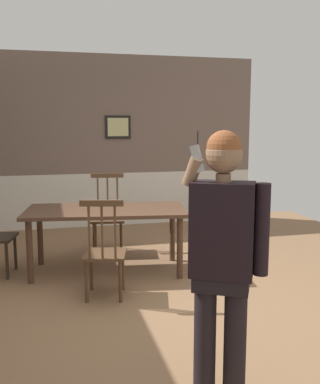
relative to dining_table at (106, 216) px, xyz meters
The scene contains 6 objects.
ground_plane 1.23m from the dining_table, 75.13° to the right, with size 7.60×7.60×0.00m, color #846042.
room_back_partition 2.58m from the dining_table, 83.86° to the left, with size 5.34×0.17×2.89m.
dining_table is the anchor object (origin of this frame).
chair_by_doorway 0.85m from the dining_table, 98.65° to the right, with size 0.50×0.50×1.03m.
chair_at_table_head 0.85m from the dining_table, 81.59° to the left, with size 0.51×0.51×1.07m.
person_figure 2.73m from the dining_table, 81.99° to the right, with size 0.49×0.36×1.70m.
Camera 1 is at (-0.89, -4.12, 1.74)m, focal length 41.56 mm.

